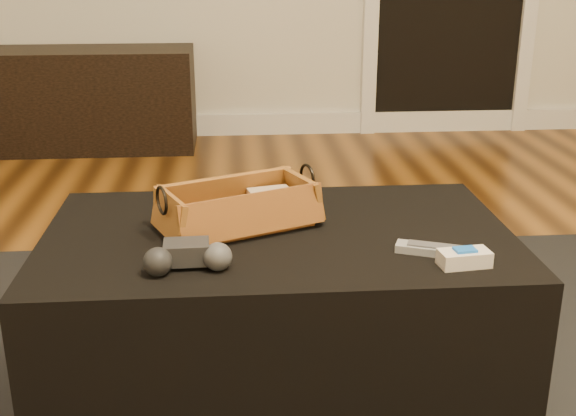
{
  "coord_description": "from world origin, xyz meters",
  "views": [
    {
      "loc": [
        0.07,
        -1.35,
        1.0
      ],
      "look_at": [
        0.18,
        0.07,
        0.49
      ],
      "focal_mm": 45.0,
      "sensor_mm": 36.0,
      "label": 1
    }
  ],
  "objects": [
    {
      "name": "baseboard",
      "position": [
        0.0,
        2.73,
        0.06
      ],
      "size": [
        5.0,
        0.04,
        0.12
      ],
      "primitive_type": "cube",
      "color": "white",
      "rests_on": "floor"
    },
    {
      "name": "media_cabinet",
      "position": [
        -0.8,
        2.51,
        0.26
      ],
      "size": [
        1.33,
        0.45,
        0.52
      ],
      "primitive_type": "cube",
      "color": "black",
      "rests_on": "floor"
    },
    {
      "name": "area_rug",
      "position": [
        0.16,
        0.04,
        0.01
      ],
      "size": [
        2.6,
        2.0,
        0.01
      ],
      "primitive_type": "cube",
      "color": "black",
      "rests_on": "floor"
    },
    {
      "name": "ottoman",
      "position": [
        0.16,
        0.09,
        0.22
      ],
      "size": [
        1.0,
        0.6,
        0.42
      ],
      "primitive_type": "cube",
      "color": "black",
      "rests_on": "area_rug"
    },
    {
      "name": "tv_remote",
      "position": [
        0.06,
        0.11,
        0.45
      ],
      "size": [
        0.18,
        0.12,
        0.02
      ],
      "primitive_type": "cube",
      "rotation": [
        0.0,
        0.0,
        0.52
      ],
      "color": "black",
      "rests_on": "wicker_basket"
    },
    {
      "name": "cloth_bundle",
      "position": [
        0.15,
        0.18,
        0.47
      ],
      "size": [
        0.11,
        0.09,
        0.05
      ],
      "primitive_type": "cube",
      "rotation": [
        0.0,
        0.0,
        0.24
      ],
      "color": "tan",
      "rests_on": "wicker_basket"
    },
    {
      "name": "wicker_basket",
      "position": [
        0.07,
        0.12,
        0.47
      ],
      "size": [
        0.38,
        0.3,
        0.12
      ],
      "color": "#A05E24",
      "rests_on": "ottoman"
    },
    {
      "name": "game_controller",
      "position": [
        -0.02,
        -0.09,
        0.46
      ],
      "size": [
        0.17,
        0.1,
        0.05
      ],
      "color": "black",
      "rests_on": "ottoman"
    },
    {
      "name": "silver_remote",
      "position": [
        0.47,
        -0.06,
        0.44
      ],
      "size": [
        0.17,
        0.1,
        0.02
      ],
      "color": "#9A9BA1",
      "rests_on": "ottoman"
    },
    {
      "name": "cream_gadget",
      "position": [
        0.5,
        -0.11,
        0.45
      ],
      "size": [
        0.1,
        0.06,
        0.04
      ],
      "color": "beige",
      "rests_on": "ottoman"
    }
  ]
}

